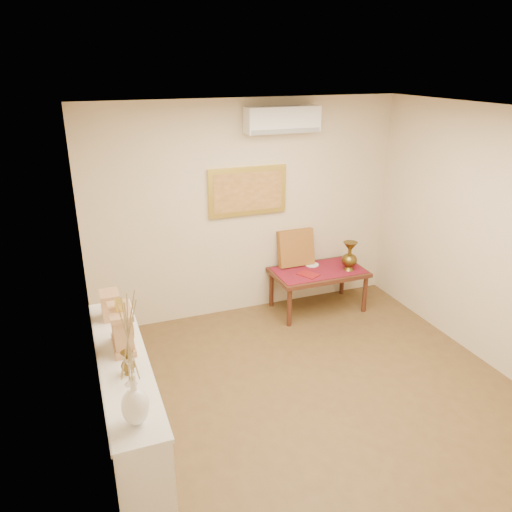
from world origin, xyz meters
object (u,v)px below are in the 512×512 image
display_ledge (128,410)px  wooden_chest (110,305)px  low_table (318,275)px  mantel_clock (122,328)px  brass_urn_tall (350,253)px  white_vase (131,361)px

display_ledge → wooden_chest: (-0.01, 0.69, 0.61)m
low_table → wooden_chest: bearing=-156.0°
low_table → mantel_clock: bearing=-146.7°
brass_urn_tall → display_ledge: brass_urn_tall is taller
white_vase → wooden_chest: (-0.01, 1.47, -0.33)m
brass_urn_tall → display_ledge: 3.53m
brass_urn_tall → mantel_clock: bearing=-151.9°
white_vase → display_ledge: 1.23m
white_vase → low_table: (2.68, 2.67, -0.95)m
display_ledge → mantel_clock: (0.03, 0.15, 0.66)m
mantel_clock → low_table: mantel_clock is taller
white_vase → wooden_chest: 1.51m
display_ledge → mantel_clock: 0.68m
white_vase → mantel_clock: white_vase is taller
brass_urn_tall → low_table: brass_urn_tall is taller
mantel_clock → low_table: size_ratio=0.34×
mantel_clock → low_table: (2.64, 1.73, -0.67)m
white_vase → low_table: white_vase is taller
white_vase → brass_urn_tall: (3.05, 2.54, -0.65)m
white_vase → brass_urn_tall: bearing=39.8°
mantel_clock → low_table: 3.23m
mantel_clock → wooden_chest: bearing=94.2°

